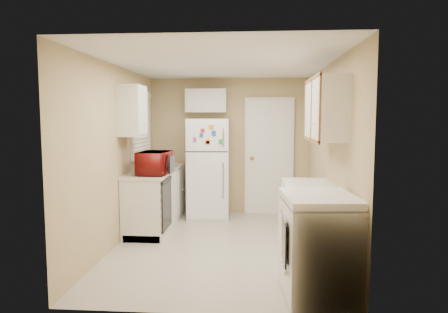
{
  "coord_description": "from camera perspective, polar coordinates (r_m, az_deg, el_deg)",
  "views": [
    {
      "loc": [
        0.42,
        -5.2,
        1.71
      ],
      "look_at": [
        0.0,
        0.5,
        1.15
      ],
      "focal_mm": 32.0,
      "sensor_mm": 36.0,
      "label": 1
    }
  ],
  "objects": [
    {
      "name": "interior_door",
      "position": [
        7.1,
        6.45,
        -0.02
      ],
      "size": [
        0.86,
        0.06,
        2.08
      ],
      "primitive_type": "cube",
      "color": "white",
      "rests_on": "floor"
    },
    {
      "name": "stove",
      "position": [
        4.03,
        13.35,
        -12.12
      ],
      "size": [
        0.73,
        0.87,
        0.99
      ],
      "primitive_type": "cube",
      "rotation": [
        0.0,
        0.0,
        0.09
      ],
      "color": "white",
      "rests_on": "floor"
    },
    {
      "name": "sink",
      "position": [
        6.49,
        -9.38,
        -2.01
      ],
      "size": [
        0.54,
        0.74,
        0.16
      ],
      "primitive_type": "cube",
      "color": "gray",
      "rests_on": "left_counter"
    },
    {
      "name": "cabinet_over_fridge",
      "position": [
        7.0,
        -2.54,
        7.96
      ],
      "size": [
        0.7,
        0.3,
        0.4
      ],
      "primitive_type": "cube",
      "color": "silver",
      "rests_on": "wall_back"
    },
    {
      "name": "wall_right",
      "position": [
        5.32,
        14.82,
        -0.09
      ],
      "size": [
        3.8,
        3.8,
        0.0
      ],
      "primitive_type": "plane",
      "color": "tan",
      "rests_on": "floor"
    },
    {
      "name": "floor",
      "position": [
        5.49,
        -0.39,
        -12.55
      ],
      "size": [
        3.8,
        3.8,
        0.0
      ],
      "primitive_type": "plane",
      "color": "beige",
      "rests_on": "ground"
    },
    {
      "name": "wall_left",
      "position": [
        5.53,
        -15.01,
        0.12
      ],
      "size": [
        3.8,
        3.8,
        0.0
      ],
      "primitive_type": "plane",
      "color": "tan",
      "rests_on": "floor"
    },
    {
      "name": "upper_cabinet_left",
      "position": [
        5.67,
        -12.99,
        6.36
      ],
      "size": [
        0.3,
        0.45,
        0.7
      ],
      "primitive_type": "cube",
      "color": "silver",
      "rests_on": "wall_left"
    },
    {
      "name": "ceiling",
      "position": [
        5.26,
        -0.41,
        13.13
      ],
      "size": [
        3.8,
        3.8,
        0.0
      ],
      "primitive_type": "plane",
      "color": "white",
      "rests_on": "floor"
    },
    {
      "name": "window_blinds",
      "position": [
        6.5,
        -11.72,
        4.51
      ],
      "size": [
        0.1,
        0.98,
        1.08
      ],
      "primitive_type": "cube",
      "color": "silver",
      "rests_on": "wall_left"
    },
    {
      "name": "microwave",
      "position": [
        5.78,
        -9.84,
        -1.04
      ],
      "size": [
        0.6,
        0.36,
        0.39
      ],
      "primitive_type": "imported",
      "rotation": [
        0.0,
        0.0,
        1.52
      ],
      "color": "maroon",
      "rests_on": "left_counter"
    },
    {
      "name": "upper_cabinet_right",
      "position": [
        4.78,
        14.32,
        6.51
      ],
      "size": [
        0.3,
        1.2,
        0.7
      ],
      "primitive_type": "cube",
      "color": "silver",
      "rests_on": "wall_right"
    },
    {
      "name": "refrigerator",
      "position": [
        6.82,
        -2.22,
        -1.7
      ],
      "size": [
        0.72,
        0.7,
        1.69
      ],
      "primitive_type": "cube",
      "rotation": [
        0.0,
        0.0,
        0.04
      ],
      "color": "white",
      "rests_on": "floor"
    },
    {
      "name": "left_counter",
      "position": [
        6.41,
        -9.64,
        -5.82
      ],
      "size": [
        0.6,
        1.8,
        0.9
      ],
      "primitive_type": "cube",
      "color": "silver",
      "rests_on": "floor"
    },
    {
      "name": "wall_back",
      "position": [
        7.13,
        0.82,
        1.49
      ],
      "size": [
        2.8,
        2.8,
        0.0
      ],
      "primitive_type": "plane",
      "color": "tan",
      "rests_on": "floor"
    },
    {
      "name": "soap_bottle",
      "position": [
        6.8,
        -9.17,
        -0.47
      ],
      "size": [
        0.11,
        0.11,
        0.19
      ],
      "primitive_type": "imported",
      "rotation": [
        0.0,
        0.0,
        -0.29
      ],
      "color": "silver",
      "rests_on": "left_counter"
    },
    {
      "name": "wall_front",
      "position": [
        3.37,
        -2.98,
        -3.12
      ],
      "size": [
        2.8,
        2.8,
        0.0
      ],
      "primitive_type": "plane",
      "color": "tan",
      "rests_on": "floor"
    },
    {
      "name": "right_counter",
      "position": [
        4.63,
        12.72,
        -10.34
      ],
      "size": [
        0.6,
        2.0,
        0.9
      ],
      "primitive_type": "cube",
      "color": "silver",
      "rests_on": "floor"
    },
    {
      "name": "dishwasher",
      "position": [
        5.77,
        -8.26,
        -6.68
      ],
      "size": [
        0.03,
        0.58,
        0.72
      ],
      "primitive_type": "cube",
      "color": "black",
      "rests_on": "floor"
    }
  ]
}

